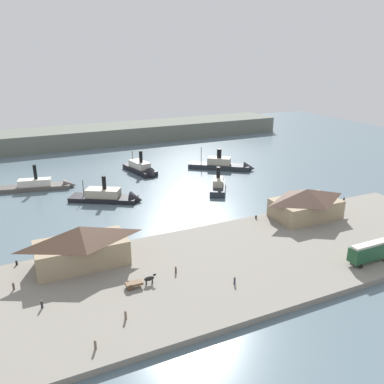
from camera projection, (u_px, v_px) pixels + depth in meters
ground_plane at (214, 221)px, 104.48m from camera, size 320.00×320.00×0.00m
quay_promenade at (262, 256)px, 85.47m from camera, size 110.00×36.00×1.20m
seawall_edge at (221, 225)px, 101.24m from camera, size 110.00×0.80×1.00m
ferry_shed_customs_shed at (81, 245)px, 79.60m from camera, size 18.47×9.39×8.46m
ferry_shed_west_terminal at (306, 203)px, 103.10m from camera, size 17.38×11.01×7.78m
street_tram at (370, 251)px, 80.97m from camera, size 9.80×2.74×4.37m
horse_cart at (139, 282)px, 73.02m from camera, size 5.93×1.67×1.87m
pedestrian_near_west_shed at (235, 280)px, 73.84m from camera, size 0.38×0.38×1.55m
pedestrian_by_tram at (95, 345)px, 57.54m from camera, size 0.40×0.40×1.62m
pedestrian_standing_center at (42, 304)px, 66.81m from camera, size 0.38×0.38×1.54m
pedestrian_walking_east at (176, 270)px, 77.55m from camera, size 0.38×0.38×1.52m
pedestrian_walking_west at (126, 315)px, 64.04m from camera, size 0.41×0.41×1.67m
pedestrian_near_east_shed at (13, 286)px, 72.03m from camera, size 0.37×0.37×1.50m
mooring_post_center_west at (344, 199)px, 115.80m from camera, size 0.44×0.44×0.90m
mooring_post_west at (256, 217)px, 103.25m from camera, size 0.44×0.44×0.90m
mooring_post_east at (17, 263)px, 80.58m from camera, size 0.44×0.44×0.90m
ferry_mid_harbor at (142, 169)px, 145.88m from camera, size 8.98×19.23×9.93m
ferry_approaching_east at (226, 165)px, 151.02m from camera, size 23.36×19.24×9.81m
ferry_moored_east at (218, 185)px, 128.85m from camera, size 11.84×15.99×8.74m
ferry_approaching_west at (44, 185)px, 129.13m from camera, size 24.17×9.62×9.87m
ferry_departing_north at (112, 197)px, 118.42m from camera, size 21.68×15.94×9.71m
far_headland at (111, 134)px, 197.21m from camera, size 180.00×24.00×8.00m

